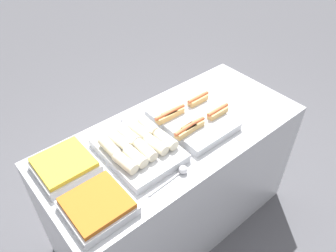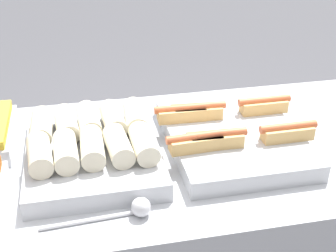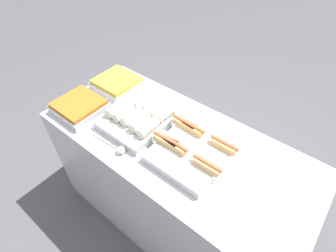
{
  "view_description": "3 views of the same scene",
  "coord_description": "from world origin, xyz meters",
  "views": [
    {
      "loc": [
        -0.94,
        -1.05,
        2.13
      ],
      "look_at": [
        -0.05,
        0.0,
        0.95
      ],
      "focal_mm": 35.0,
      "sensor_mm": 36.0,
      "label": 1
    },
    {
      "loc": [
        -0.28,
        -1.08,
        1.57
      ],
      "look_at": [
        -0.05,
        0.0,
        0.95
      ],
      "focal_mm": 50.0,
      "sensor_mm": 36.0,
      "label": 2
    },
    {
      "loc": [
        0.59,
        -0.8,
        1.96
      ],
      "look_at": [
        -0.05,
        0.0,
        0.95
      ],
      "focal_mm": 28.0,
      "sensor_mm": 36.0,
      "label": 3
    }
  ],
  "objects": [
    {
      "name": "counter",
      "position": [
        0.0,
        0.0,
        0.44
      ],
      "size": [
        1.59,
        0.72,
        0.87
      ],
      "color": "#B7BABF",
      "rests_on": "ground_plane"
    },
    {
      "name": "serving_spoon_far",
      "position": [
        -0.19,
        0.26,
        0.89
      ],
      "size": [
        0.23,
        0.05,
        0.05
      ],
      "color": "silver",
      "rests_on": "counter"
    },
    {
      "name": "tray_side_front",
      "position": [
        -0.61,
        -0.18,
        0.91
      ],
      "size": [
        0.28,
        0.28,
        0.07
      ],
      "color": "#B7BABF",
      "rests_on": "counter"
    },
    {
      "name": "ground_plane",
      "position": [
        0.0,
        0.0,
        0.0
      ],
      "size": [
        12.0,
        12.0,
        0.0
      ],
      "primitive_type": "plane",
      "color": "#4C4C51"
    },
    {
      "name": "serving_spoon_near",
      "position": [
        -0.19,
        -0.26,
        0.89
      ],
      "size": [
        0.25,
        0.05,
        0.05
      ],
      "color": "silver",
      "rests_on": "counter"
    },
    {
      "name": "tray_wraps",
      "position": [
        -0.26,
        -0.0,
        0.92
      ],
      "size": [
        0.35,
        0.45,
        0.11
      ],
      "color": "#B7BABF",
      "rests_on": "counter"
    },
    {
      "name": "tray_side_back",
      "position": [
        -0.61,
        0.14,
        0.91
      ],
      "size": [
        0.28,
        0.28,
        0.07
      ],
      "color": "#B7BABF",
      "rests_on": "counter"
    },
    {
      "name": "tray_hotdogs",
      "position": [
        0.13,
        -0.0,
        0.91
      ],
      "size": [
        0.41,
        0.46,
        0.1
      ],
      "color": "#B7BABF",
      "rests_on": "counter"
    }
  ]
}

